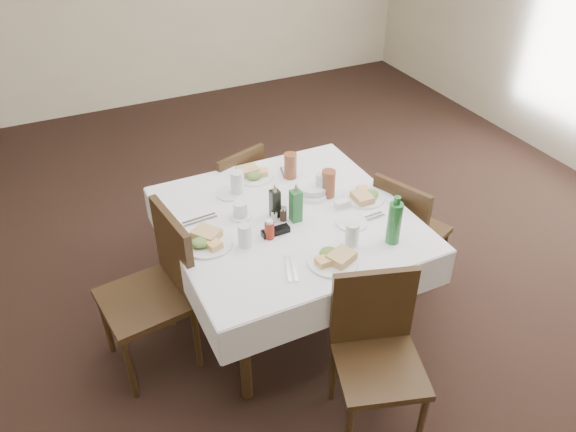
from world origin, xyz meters
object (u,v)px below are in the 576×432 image
(water_s, at_px, (352,234))
(ketchup_bottle, at_px, (269,230))
(water_n, at_px, (237,183))
(coffee_mug, at_px, (241,210))
(bread_basket, at_px, (313,190))
(water_w, at_px, (245,235))
(oil_cruet_green, at_px, (296,205))
(water_e, at_px, (322,184))
(green_bottle, at_px, (394,222))
(oil_cruet_dark, at_px, (275,203))
(chair_south, at_px, (376,344))
(chair_east, at_px, (405,227))
(chair_west, at_px, (159,283))
(chair_north, at_px, (234,193))
(dining_table, at_px, (288,228))

(water_s, height_order, ketchup_bottle, water_s)
(water_n, bearing_deg, coffee_mug, -107.44)
(bread_basket, bearing_deg, water_w, -152.60)
(oil_cruet_green, bearing_deg, water_e, 34.12)
(water_n, bearing_deg, oil_cruet_green, -64.14)
(water_e, height_order, green_bottle, green_bottle)
(water_n, distance_m, coffee_mug, 0.25)
(oil_cruet_dark, bearing_deg, chair_south, -80.73)
(bread_basket, bearing_deg, chair_east, -21.11)
(chair_east, bearing_deg, chair_south, -133.03)
(chair_south, relative_size, green_bottle, 3.11)
(water_s, distance_m, water_w, 0.57)
(water_s, bearing_deg, chair_west, 158.12)
(chair_south, relative_size, bread_basket, 4.37)
(water_s, height_order, coffee_mug, water_s)
(chair_north, xyz_separation_m, water_e, (0.33, -0.67, 0.36))
(chair_east, bearing_deg, dining_table, 174.70)
(oil_cruet_dark, bearing_deg, water_w, -145.44)
(water_w, distance_m, coffee_mug, 0.27)
(chair_west, relative_size, water_s, 7.10)
(green_bottle, bearing_deg, water_e, 101.87)
(bread_basket, distance_m, green_bottle, 0.63)
(bread_basket, relative_size, green_bottle, 0.71)
(dining_table, relative_size, water_n, 9.06)
(dining_table, distance_m, water_n, 0.42)
(chair_north, height_order, oil_cruet_dark, oil_cruet_dark)
(dining_table, relative_size, water_s, 10.03)
(chair_south, bearing_deg, bread_basket, 81.08)
(water_e, height_order, oil_cruet_green, oil_cruet_green)
(ketchup_bottle, bearing_deg, water_w, -178.38)
(chair_south, xyz_separation_m, water_w, (-0.40, 0.70, 0.32))
(coffee_mug, bearing_deg, chair_south, -71.50)
(water_n, bearing_deg, oil_cruet_dark, -71.73)
(oil_cruet_dark, bearing_deg, oil_cruet_green, -43.06)
(oil_cruet_dark, distance_m, ketchup_bottle, 0.21)
(chair_north, bearing_deg, water_n, -105.97)
(chair_south, height_order, water_s, water_s)
(oil_cruet_dark, bearing_deg, green_bottle, -45.74)
(water_e, relative_size, oil_cruet_dark, 0.64)
(oil_cruet_dark, bearing_deg, ketchup_bottle, -122.89)
(dining_table, distance_m, water_s, 0.45)
(green_bottle, bearing_deg, oil_cruet_dark, 134.26)
(water_n, bearing_deg, chair_south, -78.28)
(dining_table, bearing_deg, bread_basket, 31.58)
(bread_basket, relative_size, oil_cruet_dark, 0.92)
(chair_east, height_order, oil_cruet_dark, oil_cruet_dark)
(dining_table, distance_m, chair_south, 0.87)
(oil_cruet_green, height_order, ketchup_bottle, oil_cruet_green)
(water_e, distance_m, oil_cruet_dark, 0.36)
(coffee_mug, bearing_deg, ketchup_bottle, -75.20)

